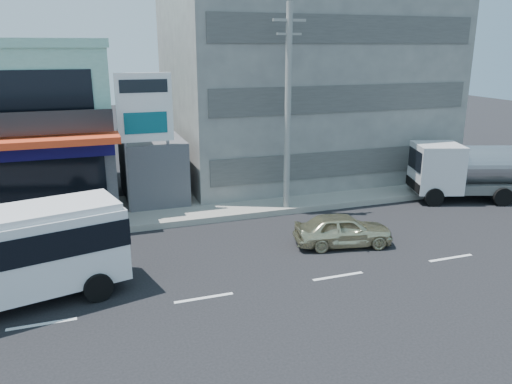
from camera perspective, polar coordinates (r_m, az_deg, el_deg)
ground at (r=17.05m, az=-5.97°, el=-11.96°), size 120.00×120.00×0.00m
sidewalk at (r=26.74m, az=-0.24°, el=-0.89°), size 70.00×5.00×0.30m
concrete_building at (r=32.52m, az=5.13°, el=14.38°), size 16.00×12.00×14.00m
gap_structure at (r=27.60m, az=-11.84°, el=2.75°), size 3.00×6.00×3.50m
satellite_dish at (r=26.27m, az=-11.77°, el=6.15°), size 1.50×1.50×0.15m
billboard at (r=24.24m, az=-12.56°, el=8.51°), size 2.60×0.18×6.90m
utility_pole_near at (r=24.11m, az=3.66°, el=9.36°), size 1.60×0.30×10.00m
minibus at (r=17.54m, az=-27.14°, el=-6.19°), size 7.87×4.12×3.14m
sedan at (r=21.20m, az=9.91°, el=-4.26°), size 4.31×2.42×1.39m
tanker_truck at (r=29.45m, az=24.26°, el=2.29°), size 8.12×4.60×3.08m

